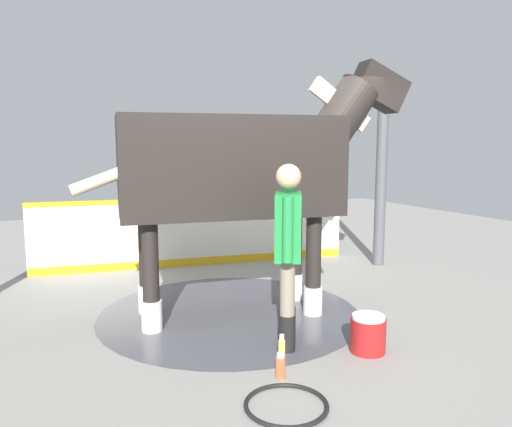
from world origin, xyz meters
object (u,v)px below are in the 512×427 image
Objects in this scene: hose_coil at (286,405)px; bottle_shampoo at (282,352)px; horse at (240,167)px; handler at (288,244)px; bottle_spray at (280,366)px; wash_bucket at (368,334)px.

bottle_shampoo is at bearing 62.95° from hose_coil.
hose_coil is (-0.54, -1.90, -1.54)m from horse.
handler is 0.91m from bottle_shampoo.
bottle_shampoo reaches higher than hose_coil.
handler is 1.05m from bottle_spray.
bottle_spray is at bearing 65.52° from hose_coil.
hose_coil is (-0.54, -0.91, -0.92)m from handler.
horse is at bearing 76.37° from bottle_spray.
horse reaches higher than bottle_shampoo.
horse is 1.17m from handler.
handler is 1.05m from wash_bucket.
horse reaches higher than handler.
wash_bucket is at bearing 173.43° from handler.
wash_bucket reaches higher than bottle_spray.
horse is at bearing 74.01° from hose_coil.
horse is 2.07m from wash_bucket.
bottle_spray is at bearing -92.92° from horse.
horse is at bearing 111.33° from wash_bucket.
handler reaches higher than hose_coil.
bottle_shampoo is at bearing 57.47° from bottle_spray.
wash_bucket reaches higher than hose_coil.
wash_bucket is 0.93m from bottle_spray.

